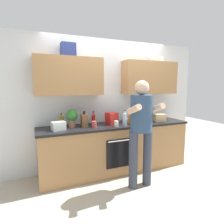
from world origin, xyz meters
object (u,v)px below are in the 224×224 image
object	(u,v)px
bottle_soy	(145,115)
mixing_bowl	(132,120)
person_standing	(141,125)
grocery_bag_crisps	(112,118)
bottle_oil	(62,121)
bottle_syrup	(130,120)
potted_herb	(72,117)
knife_block	(84,121)
grocery_bag_bread	(159,118)
bottle_water	(125,119)
cup_coffee	(116,124)
bottle_hotsauce	(93,119)
cup_ceramic	(94,124)
grocery_bag_produce	(58,126)

from	to	relation	value
bottle_soy	mixing_bowl	world-z (taller)	bottle_soy
person_standing	grocery_bag_crisps	xyz separation A→B (m)	(-0.19, 0.73, 0.01)
bottle_oil	bottle_syrup	distance (m)	1.22
bottle_oil	bottle_soy	distance (m)	1.67
potted_herb	knife_block	bearing A→B (deg)	-13.42
mixing_bowl	grocery_bag_bread	bearing A→B (deg)	-16.80
bottle_water	grocery_bag_bread	world-z (taller)	bottle_water
bottle_syrup	cup_coffee	bearing A→B (deg)	-173.19
cup_coffee	potted_herb	size ratio (longest dim) A/B	0.33
bottle_hotsauce	knife_block	world-z (taller)	knife_block
bottle_syrup	potted_herb	xyz separation A→B (m)	(-1.01, 0.22, 0.09)
bottle_soy	potted_herb	xyz separation A→B (m)	(-1.51, -0.06, 0.08)
bottle_syrup	bottle_oil	bearing A→B (deg)	162.95
person_standing	mixing_bowl	bearing A→B (deg)	70.80
bottle_water	bottle_syrup	distance (m)	0.12
bottle_syrup	knife_block	world-z (taller)	knife_block
mixing_bowl	cup_coffee	bearing A→B (deg)	-149.33
mixing_bowl	grocery_bag_bread	distance (m)	0.56
bottle_oil	grocery_bag_bread	size ratio (longest dim) A/B	1.10
bottle_water	cup_ceramic	distance (m)	0.55
grocery_bag_bread	grocery_bag_crisps	bearing A→B (deg)	174.09
bottle_water	bottle_soy	distance (m)	0.69
person_standing	bottle_water	distance (m)	0.52
bottle_syrup	grocery_bag_crisps	xyz separation A→B (m)	(-0.28, 0.19, 0.01)
bottle_soy	bottle_hotsauce	size ratio (longest dim) A/B	1.09
grocery_bag_crisps	person_standing	bearing A→B (deg)	-75.32
bottle_syrup	grocery_bag_bread	bearing A→B (deg)	6.44
potted_herb	grocery_bag_crisps	xyz separation A→B (m)	(0.73, -0.03, -0.07)
bottle_soy	knife_block	distance (m)	1.32
person_standing	cup_ceramic	bearing A→B (deg)	133.38
bottle_hotsauce	grocery_bag_produce	xyz separation A→B (m)	(-0.68, -0.29, -0.02)
person_standing	bottle_soy	bearing A→B (deg)	54.01
grocery_bag_produce	cup_ceramic	bearing A→B (deg)	-0.94
bottle_hotsauce	cup_coffee	world-z (taller)	bottle_hotsauce
potted_herb	bottle_hotsauce	bearing A→B (deg)	18.56
grocery_bag_produce	grocery_bag_crisps	distance (m)	0.99
person_standing	bottle_oil	size ratio (longest dim) A/B	7.14
cup_ceramic	knife_block	xyz separation A→B (m)	(-0.15, 0.11, 0.06)
mixing_bowl	grocery_bag_bread	world-z (taller)	grocery_bag_bread
mixing_bowl	cup_ceramic	bearing A→B (deg)	-167.88
cup_coffee	grocery_bag_crisps	world-z (taller)	grocery_bag_crisps
bottle_hotsauce	cup_ceramic	size ratio (longest dim) A/B	2.31
bottle_hotsauce	potted_herb	size ratio (longest dim) A/B	0.79
knife_block	potted_herb	xyz separation A→B (m)	(-0.20, 0.05, 0.08)
grocery_bag_bread	knife_block	bearing A→B (deg)	176.75
mixing_bowl	bottle_syrup	bearing A→B (deg)	-127.62
bottle_water	mixing_bowl	bearing A→B (deg)	41.24
potted_herb	grocery_bag_crisps	distance (m)	0.73
bottle_water	bottle_soy	size ratio (longest dim) A/B	1.07
mixing_bowl	grocery_bag_crisps	xyz separation A→B (m)	(-0.46, -0.06, 0.07)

